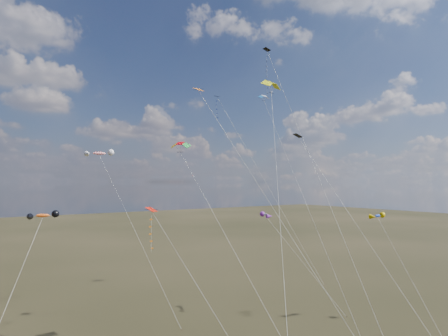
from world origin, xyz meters
TOP-DOWN VIEW (x-y plane):
  - diamond_black_high at (7.59, 17.82)m, footprint 5.99×23.65m
  - diamond_navy_tall at (13.98, 37.79)m, footprint 12.44×15.21m
  - diamond_black_mid at (4.15, 4.33)m, footprint 2.06×17.98m
  - diamond_red_low at (-9.20, 17.39)m, footprint 5.65×11.70m
  - diamond_orange_center at (-4.30, 7.89)m, footprint 8.87×16.61m
  - parafoil_yellow at (3.22, 13.05)m, footprint 13.98×17.22m
  - parafoil_blue_white at (18.93, 32.59)m, footprint 9.71×27.14m
  - parafoil_tricolor at (-5.45, 18.80)m, footprint 4.61×17.69m
  - novelty_orange_black at (-18.58, 26.12)m, footprint 8.33×9.21m
  - novelty_white_purple at (9.04, 20.79)m, footprint 6.88×9.80m
  - novelty_redwhite_stripe at (-8.67, 38.03)m, footprint 6.31×18.45m
  - novelty_blue_yellow at (19.24, 10.32)m, footprint 5.06×11.38m

SIDE VIEW (x-z plane):
  - diamond_red_low at x=-9.20m, z-range 4.48..19.15m
  - novelty_white_purple at x=9.04m, z-range 6.14..19.31m
  - novelty_blue_yellow at x=19.24m, z-range 6.15..19.48m
  - novelty_orange_black at x=-18.58m, z-range 6.53..20.67m
  - diamond_black_mid at x=4.15m, z-range 4.55..27.07m
  - diamond_orange_center at x=-4.30m, z-range 5.26..32.03m
  - novelty_redwhite_stripe at x=-8.67m, z-range 10.44..32.62m
  - parafoil_tricolor at x=-5.45m, z-range 10.46..32.76m
  - diamond_navy_tall at x=13.98m, z-range 11.92..45.05m
  - parafoil_yellow at x=3.22m, z-range 13.96..43.51m
  - diamond_black_high at x=7.59m, z-range 12.55..47.97m
  - parafoil_blue_white at x=18.93m, z-range 15.76..49.02m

